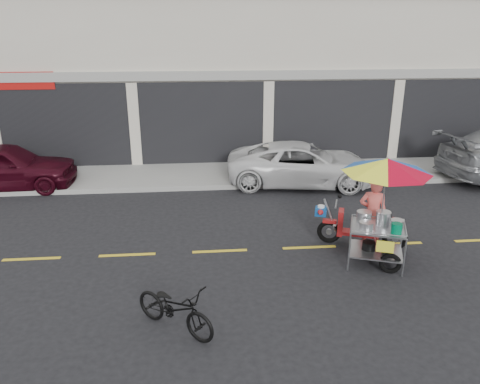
{
  "coord_description": "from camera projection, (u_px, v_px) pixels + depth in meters",
  "views": [
    {
      "loc": [
        -2.39,
        -9.2,
        4.71
      ],
      "look_at": [
        -1.5,
        0.6,
        1.15
      ],
      "focal_mm": 35.0,
      "sensor_mm": 36.0,
      "label": 1
    }
  ],
  "objects": [
    {
      "name": "white_pickup",
      "position": [
        302.0,
        164.0,
        14.37
      ],
      "size": [
        4.83,
        2.74,
        1.27
      ],
      "primitive_type": "imported",
      "rotation": [
        0.0,
        0.0,
        1.43
      ],
      "color": "silver",
      "rests_on": "ground"
    },
    {
      "name": "shophouse_block",
      "position": [
        323.0,
        36.0,
        19.14
      ],
      "size": [
        36.0,
        8.11,
        10.4
      ],
      "color": "beige",
      "rests_on": "ground"
    },
    {
      "name": "sidewalk",
      "position": [
        271.0,
        171.0,
        15.55
      ],
      "size": [
        45.0,
        3.0,
        0.15
      ],
      "primitive_type": "cube",
      "color": "gray",
      "rests_on": "ground"
    },
    {
      "name": "ground",
      "position": [
        309.0,
        247.0,
        10.42
      ],
      "size": [
        90.0,
        90.0,
        0.0
      ],
      "primitive_type": "plane",
      "color": "black"
    },
    {
      "name": "centerline",
      "position": [
        309.0,
        247.0,
        10.42
      ],
      "size": [
        42.0,
        0.1,
        0.01
      ],
      "primitive_type": "cube",
      "color": "gold",
      "rests_on": "ground"
    },
    {
      "name": "food_vendor_rig",
      "position": [
        379.0,
        193.0,
        9.54
      ],
      "size": [
        2.25,
        2.32,
        2.3
      ],
      "rotation": [
        0.0,
        0.0,
        -0.34
      ],
      "color": "black",
      "rests_on": "ground"
    },
    {
      "name": "near_bicycle",
      "position": [
        175.0,
        308.0,
        7.49
      ],
      "size": [
        1.56,
        1.43,
        0.83
      ],
      "primitive_type": "imported",
      "rotation": [
        0.0,
        0.0,
        0.88
      ],
      "color": "black",
      "rests_on": "ground"
    },
    {
      "name": "maroon_sedan",
      "position": [
        3.0,
        166.0,
        13.89
      ],
      "size": [
        4.17,
        1.77,
        1.41
      ],
      "primitive_type": "imported",
      "rotation": [
        0.0,
        0.0,
        1.6
      ],
      "color": "#320612",
      "rests_on": "ground"
    }
  ]
}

